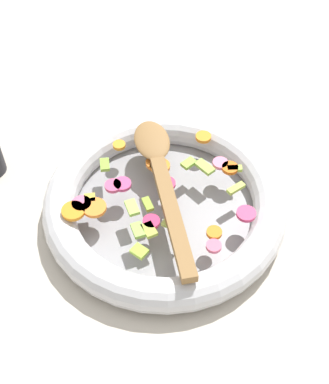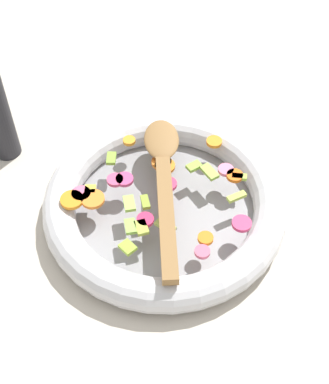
{
  "view_description": "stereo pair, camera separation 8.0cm",
  "coord_description": "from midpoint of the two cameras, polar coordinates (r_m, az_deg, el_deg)",
  "views": [
    {
      "loc": [
        0.36,
        -0.37,
        0.66
      ],
      "look_at": [
        0.0,
        0.0,
        0.05
      ],
      "focal_mm": 50.0,
      "sensor_mm": 36.0,
      "label": 1
    },
    {
      "loc": [
        0.41,
        -0.31,
        0.66
      ],
      "look_at": [
        0.0,
        0.0,
        0.05
      ],
      "focal_mm": 50.0,
      "sensor_mm": 36.0,
      "label": 2
    }
  ],
  "objects": [
    {
      "name": "ground_plane",
      "position": [
        0.84,
        2.73,
        -2.37
      ],
      "size": [
        4.0,
        4.0,
        0.0
      ],
      "primitive_type": "plane",
      "color": "beige"
    },
    {
      "name": "skillet",
      "position": [
        0.82,
        2.78,
        -1.42
      ],
      "size": [
        0.37,
        0.37,
        0.05
      ],
      "color": "gray",
      "rests_on": "ground_plane"
    },
    {
      "name": "wooden_spoon",
      "position": [
        0.8,
        2.75,
        1.76
      ],
      "size": [
        0.28,
        0.21,
        0.01
      ],
      "color": "olive",
      "rests_on": "chopped_vegetables"
    },
    {
      "name": "chopped_vegetables",
      "position": [
        0.8,
        1.82,
        0.12
      ],
      "size": [
        0.26,
        0.28,
        0.01
      ],
      "color": "orange",
      "rests_on": "skillet"
    }
  ]
}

